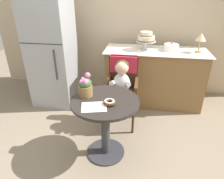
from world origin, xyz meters
TOP-DOWN VIEW (x-y plane):
  - ground_plane at (0.00, 0.00)m, footprint 8.00×8.00m
  - back_wall at (0.00, 1.85)m, footprint 4.80×0.10m
  - cafe_table at (0.00, 0.00)m, footprint 0.72×0.72m
  - wicker_chair at (0.11, 0.69)m, footprint 0.42×0.45m
  - seated_child at (0.11, 0.54)m, footprint 0.27×0.32m
  - paper_napkin at (-0.08, -0.15)m, footprint 0.28×0.24m
  - donut_front at (0.06, -0.08)m, footprint 0.12×0.12m
  - flower_vase at (-0.22, 0.06)m, footprint 0.15×0.15m
  - display_counter at (0.55, 1.30)m, footprint 1.56×0.62m
  - tiered_cake_stand at (0.38, 1.30)m, footprint 0.30×0.30m
  - round_layer_cake at (0.77, 1.33)m, footprint 0.22×0.22m
  - table_lamp at (1.15, 1.29)m, footprint 0.15×0.15m
  - refrigerator at (-1.05, 1.10)m, footprint 0.64×0.63m

SIDE VIEW (x-z plane):
  - ground_plane at x=0.00m, z-range 0.00..0.00m
  - display_counter at x=0.55m, z-range 0.00..0.90m
  - cafe_table at x=0.00m, z-range 0.15..0.87m
  - wicker_chair at x=0.11m, z-range 0.16..1.12m
  - seated_child at x=0.11m, z-range 0.31..1.04m
  - paper_napkin at x=-0.08m, z-range 0.72..0.72m
  - donut_front at x=0.06m, z-range 0.72..0.77m
  - flower_vase at x=-0.22m, z-range 0.71..0.96m
  - refrigerator at x=-1.05m, z-range 0.00..1.70m
  - round_layer_cake at x=0.77m, z-range 0.89..1.01m
  - tiered_cake_stand at x=0.38m, z-range 0.94..1.22m
  - table_lamp at x=1.15m, z-range 0.97..1.26m
  - back_wall at x=0.00m, z-range 0.00..2.70m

